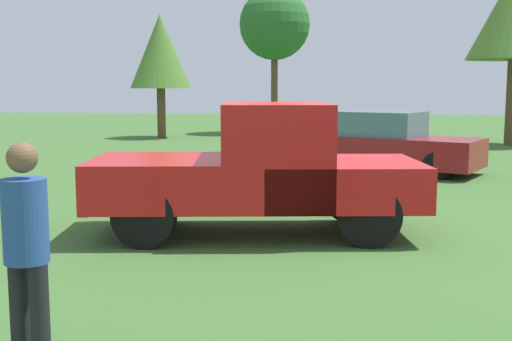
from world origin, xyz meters
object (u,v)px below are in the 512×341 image
(sedan_far, at_px, (387,144))
(pickup_truck, at_px, (264,167))
(tree_back_left, at_px, (160,52))
(person_visitor, at_px, (26,244))
(tree_far_center, at_px, (275,25))

(sedan_far, bearing_deg, pickup_truck, -81.44)
(sedan_far, xyz_separation_m, tree_back_left, (-8.19, 9.58, 2.77))
(person_visitor, xyz_separation_m, tree_back_left, (-4.65, 21.11, 2.49))
(pickup_truck, relative_size, tree_far_center, 0.75)
(person_visitor, xyz_separation_m, tree_far_center, (-0.32, 24.28, 3.81))
(tree_far_center, bearing_deg, pickup_truck, -85.45)
(tree_back_left, distance_m, tree_far_center, 5.53)
(person_visitor, bearing_deg, sedan_far, 2.87)
(pickup_truck, bearing_deg, tree_back_left, -77.93)
(sedan_far, height_order, tree_back_left, tree_back_left)
(person_visitor, height_order, tree_far_center, tree_far_center)
(pickup_truck, height_order, sedan_far, pickup_truck)
(tree_back_left, relative_size, tree_far_center, 0.78)
(pickup_truck, bearing_deg, person_visitor, 67.05)
(tree_back_left, bearing_deg, sedan_far, -49.45)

